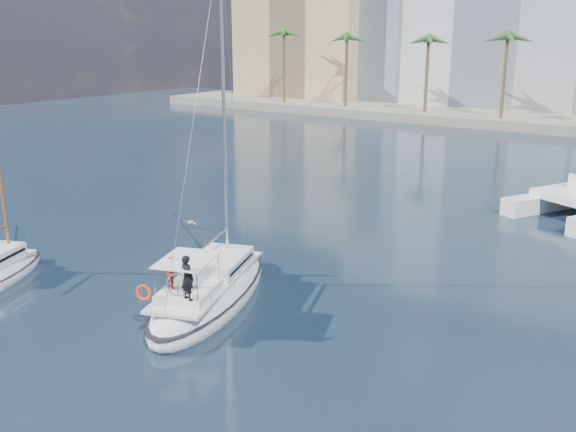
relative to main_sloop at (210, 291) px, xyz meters
The scene contains 8 objects.
ground 3.44m from the main_sloop, 87.86° to the left, with size 160.00×160.00×0.00m, color black.
quay 64.40m from the main_sloop, 89.89° to the left, with size 120.00×14.00×1.20m, color gray.
building_modern 78.49m from the main_sloop, 98.83° to the left, with size 42.00×16.00×28.00m, color silver.
building_tan_left 84.29m from the main_sloop, 120.04° to the left, with size 22.00×14.00×22.00m, color tan.
palm_left 69.94m from the main_sloop, 119.28° to the left, with size 3.60×3.60×12.30m.
palm_centre 61.19m from the main_sloop, 89.88° to the left, with size 3.60×3.60×12.30m.
main_sloop is the anchor object (origin of this frame).
seagull 11.13m from the main_sloop, 137.79° to the left, with size 0.98×0.42×0.18m.
Camera 1 is at (17.28, -22.48, 11.20)m, focal length 40.00 mm.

